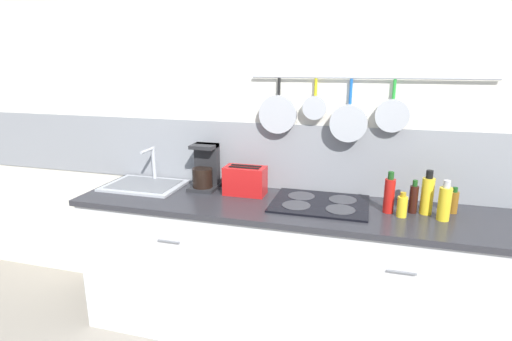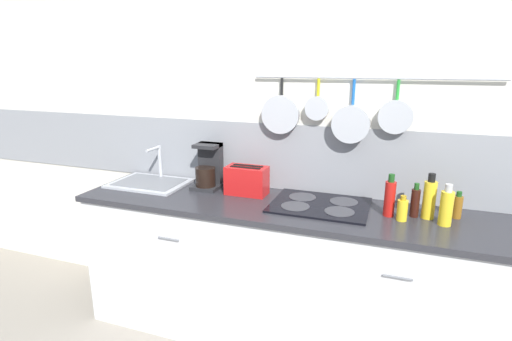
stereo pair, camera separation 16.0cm
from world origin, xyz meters
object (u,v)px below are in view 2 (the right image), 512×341
Objects in this scene: bottle_sesame_oil at (429,199)px; bottle_cooking_wine at (446,207)px; coffee_maker at (208,170)px; bottle_olive_oil at (390,198)px; toaster at (247,180)px; bottle_hot_sauce at (457,206)px; bottle_vinegar at (402,210)px; bottle_dish_soap at (415,202)px.

bottle_sesame_oil is 0.11m from bottle_cooking_wine.
coffee_maker is 1.19m from bottle_olive_oil.
bottle_cooking_wine is at bearing -6.73° from coffee_maker.
bottle_hot_sauce is (1.24, 0.01, -0.03)m from toaster.
bottle_dish_soap is (0.06, 0.08, 0.02)m from bottle_vinegar.
toaster is 0.89m from bottle_olive_oil.
bottle_sesame_oil reaches higher than bottle_olive_oil.
coffee_maker is 1.32m from bottle_dish_soap.
bottle_sesame_oil is (1.38, -0.09, -0.01)m from coffee_maker.
bottle_sesame_oil reaches higher than bottle_cooking_wine.
bottle_hot_sauce is (0.15, 0.06, -0.05)m from bottle_sesame_oil.
bottle_sesame_oil is (0.07, 0.00, 0.03)m from bottle_dish_soap.
bottle_olive_oil is 1.71× the size of bottle_vinegar.
bottle_dish_soap is at bearing 52.41° from bottle_vinegar.
toaster is at bearing 173.79° from bottle_cooking_wine.
toaster is 1.25× the size of bottle_cooking_wine.
bottle_vinegar is at bearing -127.59° from bottle_dish_soap.
coffee_maker reaches higher than bottle_olive_oil.
bottle_sesame_oil is 0.17m from bottle_hot_sauce.
bottle_dish_soap is 0.76× the size of bottle_sesame_oil.
bottle_cooking_wine is (0.08, -0.08, -0.01)m from bottle_sesame_oil.
coffee_maker reaches higher than bottle_cooking_wine.
toaster is at bearing -179.61° from bottle_hot_sauce.
coffee_maker is at bearing 173.27° from bottle_cooking_wine.
bottle_dish_soap is 1.27× the size of bottle_hot_sauce.
bottle_dish_soap reaches higher than bottle_hot_sauce.
bottle_hot_sauce is (0.28, 0.14, 0.00)m from bottle_vinegar.
toaster is at bearing 172.01° from bottle_vinegar.
bottle_vinegar is at bearing -147.42° from bottle_sesame_oil.
coffee_maker is 1.54m from bottle_hot_sauce.
coffee_maker reaches higher than bottle_dish_soap.
toaster is (0.30, -0.05, -0.03)m from coffee_maker.
bottle_dish_soap is at bearing -4.20° from coffee_maker.
bottle_olive_oil is at bearing -169.53° from bottle_sesame_oil.
bottle_vinegar is 0.11m from bottle_dish_soap.
bottle_dish_soap is at bearing 14.70° from bottle_olive_oil.
bottle_sesame_oil is at bearing 135.21° from bottle_cooking_wine.
coffee_maker is at bearing 178.60° from bottle_hot_sauce.
bottle_hot_sauce is at bearing 26.58° from bottle_vinegar.
coffee_maker is 1.20× the size of bottle_sesame_oil.
bottle_vinegar is (0.95, -0.13, -0.03)m from toaster.
bottle_hot_sauce is at bearing 14.90° from bottle_olive_oil.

